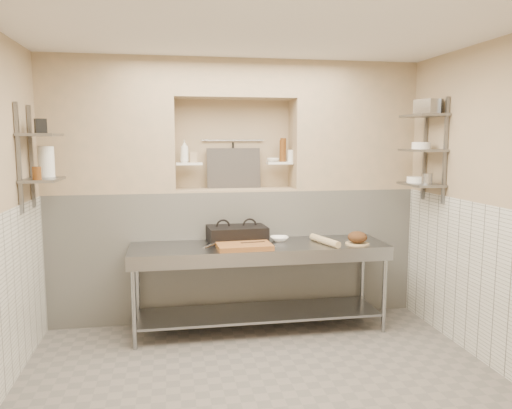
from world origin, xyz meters
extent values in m
cube|color=slate|center=(0.00, 0.00, -0.05)|extent=(4.00, 3.90, 0.10)
cube|color=silver|center=(0.00, 0.00, 2.85)|extent=(4.00, 3.90, 0.10)
cube|color=tan|center=(2.05, 0.00, 1.40)|extent=(0.10, 3.90, 2.80)
cube|color=tan|center=(0.00, 2.00, 1.40)|extent=(4.00, 0.10, 2.80)
cube|color=tan|center=(0.00, -2.00, 1.40)|extent=(4.00, 0.10, 2.80)
cube|color=silver|center=(0.00, 1.75, 0.70)|extent=(4.00, 0.40, 1.40)
cube|color=tan|center=(0.00, 1.75, 1.41)|extent=(1.30, 0.40, 0.02)
cube|color=tan|center=(-1.33, 1.75, 2.10)|extent=(1.35, 0.40, 1.40)
cube|color=tan|center=(1.33, 1.75, 2.10)|extent=(1.35, 0.40, 1.40)
cube|color=tan|center=(0.00, 1.75, 2.60)|extent=(1.30, 0.40, 0.40)
cube|color=silver|center=(1.99, 0.00, 0.70)|extent=(0.02, 3.90, 1.40)
cube|color=white|center=(-0.50, 1.75, 1.70)|extent=(0.28, 0.16, 0.02)
cube|color=white|center=(0.50, 1.75, 1.70)|extent=(0.28, 0.16, 0.02)
cylinder|color=gray|center=(0.00, 1.92, 1.95)|extent=(0.70, 0.02, 0.02)
cylinder|color=black|center=(0.00, 1.90, 1.78)|extent=(0.02, 0.02, 0.30)
cube|color=#383330|center=(0.00, 1.85, 1.64)|extent=(0.60, 0.08, 0.45)
cube|color=slate|center=(-1.98, 1.25, 1.80)|extent=(0.03, 0.03, 0.95)
cube|color=slate|center=(-1.98, 0.85, 1.80)|extent=(0.03, 0.03, 0.95)
cube|color=slate|center=(-1.84, 1.05, 1.60)|extent=(0.30, 0.50, 0.02)
cube|color=slate|center=(-1.84, 1.05, 2.00)|extent=(0.30, 0.50, 0.03)
cube|color=slate|center=(1.98, 1.25, 1.85)|extent=(0.03, 0.03, 1.05)
cube|color=slate|center=(1.98, 0.85, 1.85)|extent=(0.03, 0.03, 1.05)
cube|color=slate|center=(1.84, 1.05, 1.50)|extent=(0.30, 0.50, 0.02)
cube|color=slate|center=(1.84, 1.05, 1.85)|extent=(0.30, 0.50, 0.02)
cube|color=slate|center=(1.84, 1.05, 2.20)|extent=(0.30, 0.50, 0.03)
cube|color=gray|center=(0.17, 1.20, 0.88)|extent=(2.60, 0.70, 0.04)
cube|color=gray|center=(0.17, 1.20, 0.18)|extent=(2.45, 0.60, 0.03)
cube|color=gray|center=(0.17, 0.87, 0.82)|extent=(2.60, 0.02, 0.12)
cylinder|color=gray|center=(-1.07, 0.91, 0.43)|extent=(0.04, 0.04, 0.86)
cylinder|color=gray|center=(-1.07, 1.49, 0.43)|extent=(0.04, 0.04, 0.86)
cylinder|color=gray|center=(1.41, 0.91, 0.43)|extent=(0.04, 0.04, 0.86)
cylinder|color=gray|center=(1.41, 1.49, 0.43)|extent=(0.04, 0.04, 0.86)
cube|color=black|center=(-0.03, 1.40, 0.95)|extent=(0.63, 0.47, 0.11)
cube|color=black|center=(-0.03, 1.40, 1.04)|extent=(0.63, 0.47, 0.05)
cube|color=brown|center=(-0.01, 1.05, 0.92)|extent=(0.54, 0.39, 0.05)
cube|color=gray|center=(0.09, 1.08, 0.95)|extent=(0.25, 0.05, 0.01)
cylinder|color=gray|center=(-0.35, 0.97, 0.96)|extent=(0.14, 0.22, 0.02)
imported|color=white|center=(0.41, 1.33, 0.92)|extent=(0.21, 0.21, 0.05)
cylinder|color=tan|center=(0.83, 1.10, 0.94)|extent=(0.20, 0.47, 0.07)
cylinder|color=tan|center=(1.16, 1.04, 0.91)|extent=(0.24, 0.24, 0.01)
ellipsoid|color=#4C2D19|center=(1.16, 1.04, 0.97)|extent=(0.20, 0.20, 0.12)
imported|color=white|center=(-0.55, 1.75, 1.84)|extent=(0.10, 0.10, 0.25)
cube|color=tan|center=(-0.45, 1.75, 1.77)|extent=(0.08, 0.08, 0.11)
imported|color=white|center=(0.42, 1.73, 1.73)|extent=(0.18, 0.18, 0.04)
cylinder|color=#562F11|center=(0.53, 1.75, 1.83)|extent=(0.07, 0.07, 0.24)
cylinder|color=#562F11|center=(0.54, 1.76, 1.84)|extent=(0.07, 0.07, 0.26)
cylinder|color=white|center=(0.63, 1.76, 1.78)|extent=(0.08, 0.08, 0.13)
cylinder|color=white|center=(-1.84, 1.23, 1.75)|extent=(0.14, 0.14, 0.28)
cylinder|color=#562F11|center=(-1.84, 0.86, 1.67)|extent=(0.08, 0.08, 0.12)
cube|color=black|center=(-1.84, 1.08, 2.08)|extent=(0.12, 0.12, 0.13)
cylinder|color=white|center=(1.84, 1.14, 1.54)|extent=(0.21, 0.21, 0.06)
cylinder|color=gray|center=(1.84, 0.94, 1.57)|extent=(0.11, 0.11, 0.11)
cylinder|color=white|center=(1.84, 1.08, 1.90)|extent=(0.19, 0.19, 0.07)
cube|color=gray|center=(1.84, 0.97, 2.28)|extent=(0.24, 0.27, 0.14)
camera|label=1|loc=(-0.72, -3.70, 1.96)|focal=35.00mm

